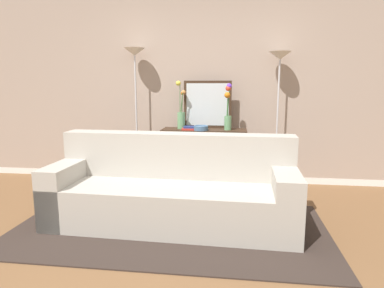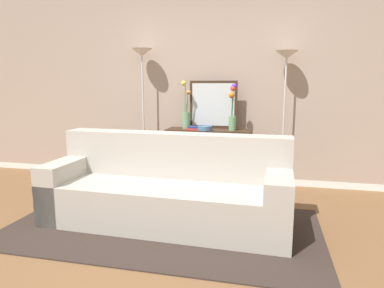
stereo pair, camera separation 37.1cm
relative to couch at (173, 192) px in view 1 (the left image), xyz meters
name	(u,v)px [view 1 (the left image)]	position (x,y,z in m)	size (l,w,h in m)	color
ground_plane	(165,257)	(0.06, -0.69, -0.33)	(16.00, 16.00, 0.02)	brown
back_wall	(198,81)	(0.06, 1.65, 1.11)	(12.00, 0.15, 2.86)	white
area_rug	(170,228)	(0.00, -0.16, -0.31)	(2.99, 1.60, 0.01)	#332823
couch	(173,192)	(0.00, 0.00, 0.00)	(2.42, 0.90, 0.88)	#ADA89E
console_table	(204,148)	(0.19, 1.25, 0.22)	(1.12, 0.37, 0.79)	#382619
floor_lamp_left	(135,78)	(-0.76, 1.36, 1.14)	(0.28, 0.28, 1.86)	silver
floor_lamp_right	(279,82)	(1.14, 1.36, 1.09)	(0.28, 0.28, 1.79)	silver
wall_mirror	(208,105)	(0.22, 1.41, 0.79)	(0.64, 0.02, 0.64)	#382619
vase_tall_flowers	(181,114)	(-0.12, 1.27, 0.67)	(0.13, 0.11, 0.63)	#669E6B
vase_short_flowers	(228,109)	(0.50, 1.23, 0.75)	(0.10, 0.14, 0.60)	#669E6B
fruit_bowl	(201,128)	(0.16, 1.14, 0.51)	(0.19, 0.19, 0.06)	#4C7093
book_stack	(190,128)	(0.02, 1.16, 0.50)	(0.21, 0.14, 0.05)	#BC3328
book_row_under_console	(185,182)	(-0.07, 1.25, -0.26)	(0.38, 0.18, 0.13)	#BC3328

